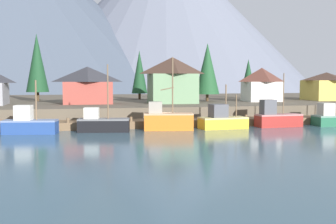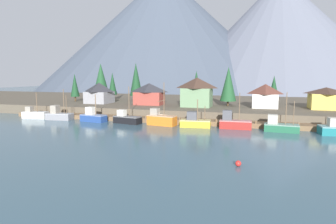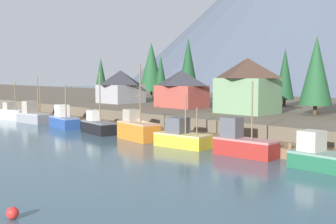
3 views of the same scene
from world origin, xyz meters
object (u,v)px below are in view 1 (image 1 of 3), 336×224
at_px(house_green, 173,80).
at_px(house_red, 88,85).
at_px(fishing_boat_red, 277,118).
at_px(fishing_boat_black, 102,123).
at_px(fishing_boat_yellow, 222,120).
at_px(fishing_boat_green, 334,118).
at_px(fishing_boat_blue, 29,124).
at_px(fishing_boat_orange, 167,120).
at_px(conifer_near_right, 37,63).
at_px(conifer_back_right, 207,69).
at_px(house_white, 262,84).
at_px(conifer_mid_left, 248,75).
at_px(conifer_mid_right, 139,72).
at_px(house_yellow, 326,86).

distance_m(house_green, house_red, 14.00).
bearing_deg(fishing_boat_red, fishing_boat_black, 177.89).
bearing_deg(fishing_boat_black, fishing_boat_yellow, 9.95).
bearing_deg(fishing_boat_green, fishing_boat_blue, -177.25).
height_order(fishing_boat_orange, fishing_boat_green, fishing_boat_orange).
relative_size(conifer_near_right, conifer_back_right, 1.17).
distance_m(house_white, conifer_mid_left, 12.57).
distance_m(fishing_boat_black, conifer_back_right, 30.22).
bearing_deg(house_green, fishing_boat_orange, -105.26).
xyz_separation_m(house_green, conifer_mid_right, (-3.30, 15.23, 1.53)).
xyz_separation_m(fishing_boat_orange, house_yellow, (35.78, 20.38, 3.94)).
height_order(house_red, house_yellow, house_red).
bearing_deg(conifer_near_right, fishing_boat_green, -33.88).
bearing_deg(house_red, fishing_boat_blue, -112.85).
height_order(fishing_boat_blue, house_yellow, house_yellow).
relative_size(fishing_boat_orange, conifer_near_right, 0.75).
bearing_deg(house_white, fishing_boat_yellow, -127.34).
height_order(fishing_boat_blue, house_red, house_red).
relative_size(fishing_boat_red, fishing_boat_green, 0.97).
xyz_separation_m(house_red, conifer_back_right, (21.57, 3.63, 2.83)).
bearing_deg(conifer_near_right, house_red, -51.43).
bearing_deg(conifer_mid_right, fishing_boat_red, -65.38).
height_order(fishing_boat_orange, conifer_mid_left, conifer_mid_left).
relative_size(fishing_boat_black, conifer_near_right, 0.67).
relative_size(fishing_boat_black, fishing_boat_green, 1.10).
bearing_deg(conifer_near_right, fishing_boat_orange, -57.37).
xyz_separation_m(house_green, house_red, (-13.92, 1.27, -0.83)).
height_order(fishing_boat_blue, conifer_mid_left, conifer_mid_left).
relative_size(house_white, conifer_near_right, 0.52).
relative_size(conifer_mid_left, conifer_back_right, 0.78).
distance_m(conifer_mid_left, conifer_back_right, 15.53).
distance_m(house_red, house_yellow, 45.36).
bearing_deg(fishing_boat_yellow, house_green, 94.53).
distance_m(fishing_boat_orange, conifer_mid_left, 39.65).
relative_size(fishing_boat_blue, fishing_boat_black, 0.79).
height_order(fishing_boat_red, fishing_boat_green, fishing_boat_green).
height_order(fishing_boat_black, conifer_mid_left, conifer_mid_left).
bearing_deg(conifer_mid_right, fishing_boat_black, -106.52).
relative_size(fishing_boat_blue, conifer_mid_left, 0.80).
height_order(house_green, conifer_mid_right, conifer_mid_right).
bearing_deg(fishing_boat_red, conifer_back_right, 96.00).
height_order(house_white, conifer_mid_left, conifer_mid_left).
bearing_deg(fishing_boat_red, conifer_mid_right, 111.58).
xyz_separation_m(house_white, conifer_near_right, (-39.85, 9.86, 3.87)).
relative_size(house_white, house_yellow, 0.84).
xyz_separation_m(fishing_boat_blue, conifer_mid_left, (41.04, 30.79, 6.20)).
bearing_deg(fishing_boat_black, conifer_mid_right, 83.29).
bearing_deg(conifer_near_right, fishing_boat_black, -70.56).
bearing_deg(conifer_mid_left, conifer_near_right, -176.88).
relative_size(fishing_boat_orange, fishing_boat_red, 1.26).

